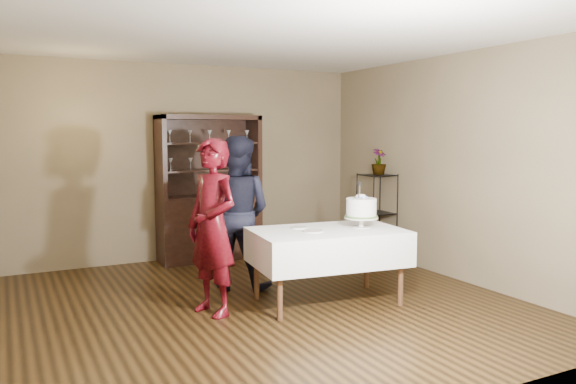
% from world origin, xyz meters
% --- Properties ---
extents(floor, '(5.00, 5.00, 0.00)m').
position_xyz_m(floor, '(0.00, 0.00, 0.00)').
color(floor, black).
rests_on(floor, ground).
extents(ceiling, '(5.00, 5.00, 0.00)m').
position_xyz_m(ceiling, '(0.00, 0.00, 2.70)').
color(ceiling, silver).
rests_on(ceiling, back_wall).
extents(back_wall, '(5.00, 0.02, 2.70)m').
position_xyz_m(back_wall, '(0.00, 2.50, 1.35)').
color(back_wall, brown).
rests_on(back_wall, floor).
extents(wall_right, '(0.02, 5.00, 2.70)m').
position_xyz_m(wall_right, '(2.50, 0.00, 1.35)').
color(wall_right, brown).
rests_on(wall_right, floor).
extents(china_hutch, '(1.40, 0.48, 2.00)m').
position_xyz_m(china_hutch, '(0.20, 2.25, 0.66)').
color(china_hutch, black).
rests_on(china_hutch, floor).
extents(plant_etagere, '(0.42, 0.42, 1.20)m').
position_xyz_m(plant_etagere, '(2.28, 1.20, 0.65)').
color(plant_etagere, black).
rests_on(plant_etagere, floor).
extents(cake_table, '(1.63, 1.11, 0.77)m').
position_xyz_m(cake_table, '(0.62, -0.22, 0.59)').
color(cake_table, silver).
rests_on(cake_table, floor).
extents(woman, '(0.60, 0.73, 1.71)m').
position_xyz_m(woman, '(-0.56, -0.04, 0.86)').
color(woman, '#33040E').
rests_on(woman, floor).
extents(man, '(1.06, 1.04, 1.73)m').
position_xyz_m(man, '(-0.01, 0.72, 0.86)').
color(man, black).
rests_on(man, floor).
extents(cake, '(0.35, 0.35, 0.49)m').
position_xyz_m(cake, '(1.00, -0.28, 0.96)').
color(cake, beige).
rests_on(cake, cake_table).
extents(plate_near, '(0.28, 0.28, 0.01)m').
position_xyz_m(plate_near, '(0.43, -0.27, 0.77)').
color(plate_near, beige).
rests_on(plate_near, cake_table).
extents(plate_far, '(0.22, 0.22, 0.01)m').
position_xyz_m(plate_far, '(0.40, -0.01, 0.77)').
color(plate_far, beige).
rests_on(plate_far, cake_table).
extents(potted_plant, '(0.23, 0.23, 0.36)m').
position_xyz_m(potted_plant, '(2.29, 1.18, 1.37)').
color(potted_plant, '#476F35').
rests_on(potted_plant, plant_etagere).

